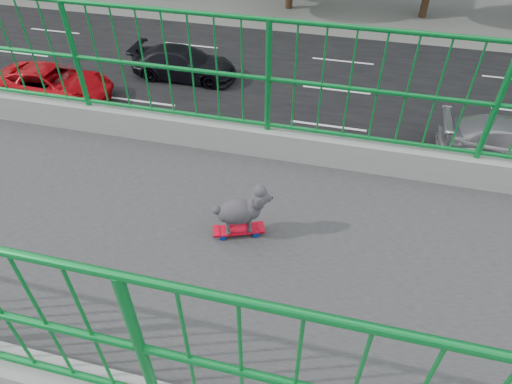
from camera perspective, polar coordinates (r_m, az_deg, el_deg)
The scene contains 11 objects.
road at distance 18.23m, azimuth 9.16°, elevation 8.26°, with size 18.00×90.00×0.02m, color black.
footbridge at distance 5.23m, azimuth -2.57°, elevation -20.36°, with size 3.00×24.00×7.00m.
railing at distance 3.60m, azimuth -3.51°, elevation -5.12°, with size 3.00×24.00×1.42m.
skateboard at distance 3.85m, azimuth -2.21°, elevation -4.84°, with size 0.28×0.45×0.06m.
poodle at distance 3.68m, azimuth -1.90°, elevation -2.25°, with size 0.31×0.47×0.41m.
car_0 at distance 12.50m, azimuth 18.25°, elevation -8.16°, with size 1.70×4.23×1.44m, color #9E9DA3.
car_1 at distance 16.91m, azimuth -18.84°, elevation 6.62°, with size 1.64×4.70×1.55m, color silver.
car_2 at distance 21.38m, azimuth -24.46°, elevation 12.43°, with size 2.36×5.13×1.42m, color #B8070F.
car_3 at distance 21.59m, azimuth -9.13°, elevation 15.87°, with size 1.95×4.79×1.39m, color black.
car_5 at distance 15.78m, azimuth -28.49°, elevation 0.17°, with size 1.45×4.16×1.37m, color black.
car_6 at distance 17.54m, azimuth -21.85°, elevation 6.66°, with size 2.18×4.74×1.32m, color #B8070F.
Camera 1 is at (2.35, 0.80, 9.82)m, focal length 31.48 mm.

